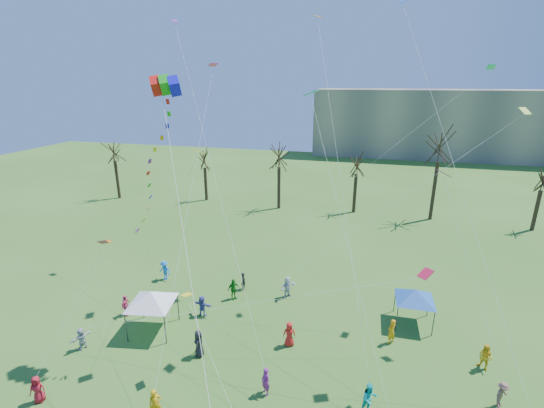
% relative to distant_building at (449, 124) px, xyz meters
% --- Properties ---
extents(distant_building, '(60.00, 14.00, 15.00)m').
position_rel_distant_building_xyz_m(distant_building, '(0.00, 0.00, 0.00)').
color(distant_building, gray).
rests_on(distant_building, ground).
extents(bare_tree_row, '(68.84, 7.64, 11.61)m').
position_rel_distant_building_xyz_m(bare_tree_row, '(-18.87, -46.02, -0.75)').
color(bare_tree_row, black).
rests_on(bare_tree_row, ground).
extents(big_box_kite, '(4.84, 6.59, 19.23)m').
position_rel_distant_building_xyz_m(big_box_kite, '(-28.84, -75.83, 4.53)').
color(big_box_kite, red).
rests_on(big_box_kite, ground).
extents(canopy_tent_white, '(4.12, 4.12, 3.13)m').
position_rel_distant_building_xyz_m(canopy_tent_white, '(-31.10, -74.57, -4.85)').
color(canopy_tent_white, '#3F3F44').
rests_on(canopy_tent_white, ground).
extents(canopy_tent_blue, '(3.71, 3.71, 2.78)m').
position_rel_distant_building_xyz_m(canopy_tent_blue, '(-13.22, -69.15, -5.14)').
color(canopy_tent_blue, '#3F3F44').
rests_on(canopy_tent_blue, ground).
extents(festival_crowd, '(26.71, 15.52, 1.84)m').
position_rel_distant_building_xyz_m(festival_crowd, '(-23.05, -74.97, -6.64)').
color(festival_crowd, '#AE1526').
rests_on(festival_crowd, ground).
extents(small_kites_aloft, '(27.06, 18.29, 32.64)m').
position_rel_distant_building_xyz_m(small_kites_aloft, '(-21.01, -70.67, 6.00)').
color(small_kites_aloft, orange).
rests_on(small_kites_aloft, ground).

